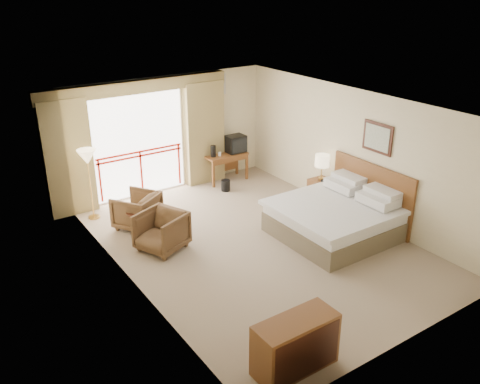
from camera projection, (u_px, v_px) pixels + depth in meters
floor at (256, 243)px, 9.81m from camera, size 7.00×7.00×0.00m
ceiling at (258, 106)px, 8.75m from camera, size 7.00×7.00×0.00m
wall_back at (170, 133)px, 11.94m from camera, size 5.00×0.00×5.00m
wall_front at (414, 260)px, 6.62m from camera, size 5.00×0.00×5.00m
wall_left at (128, 211)px, 7.99m from camera, size 0.00×7.00×7.00m
wall_right at (354, 154)px, 10.57m from camera, size 0.00×7.00×7.00m
balcony_door at (139, 145)px, 11.57m from camera, size 2.40×0.00×2.40m
balcony_railing at (141, 162)px, 11.71m from camera, size 2.09×0.03×1.02m
curtain_left at (68, 158)px, 10.60m from camera, size 1.00×0.26×2.50m
curtain_right at (204, 133)px, 12.31m from camera, size 1.00×0.26×2.50m
valance at (136, 87)px, 10.97m from camera, size 4.40×0.22×0.28m
hvac_vent at (216, 85)px, 12.20m from camera, size 0.50×0.04×0.50m
bed at (336, 218)px, 9.98m from camera, size 2.13×2.06×0.97m
headboard at (371, 194)px, 10.37m from camera, size 0.06×2.10×1.30m
framed_art at (377, 138)px, 9.91m from camera, size 0.04×0.72×0.60m
nightstand at (322, 194)px, 11.25m from camera, size 0.45×0.53×0.63m
table_lamp at (322, 161)px, 10.99m from camera, size 0.32×0.32×0.56m
phone at (326, 182)px, 10.97m from camera, size 0.17×0.14×0.07m
desk at (224, 159)px, 12.65m from camera, size 1.07×0.52×0.70m
tv at (236, 144)px, 12.62m from camera, size 0.47×0.37×0.43m
coffee_maker at (213, 151)px, 12.32m from camera, size 0.16×0.16×0.28m
cup at (220, 154)px, 12.40m from camera, size 0.09×0.09×0.10m
wastebasket at (226, 185)px, 12.16m from camera, size 0.25×0.25×0.27m
armchair_far at (138, 227)px, 10.46m from camera, size 1.10×1.10×0.73m
armchair_near at (163, 249)px, 9.61m from camera, size 1.07×1.05×0.75m
side_table at (138, 218)px, 10.06m from camera, size 0.44×0.44×0.48m
book at (137, 211)px, 10.00m from camera, size 0.23×0.27×0.02m
floor_lamp at (87, 160)px, 10.34m from camera, size 0.39×0.39×1.52m
dresser at (296, 345)px, 6.55m from camera, size 1.13×0.48×0.76m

